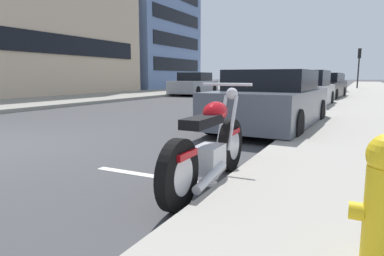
{
  "coord_description": "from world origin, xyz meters",
  "views": [
    {
      "loc": [
        -3.32,
        -5.83,
        1.21
      ],
      "look_at": [
        0.04,
        -4.14,
        0.63
      ],
      "focal_mm": 31.42,
      "sensor_mm": 36.0,
      "label": 1
    }
  ],
  "objects": [
    {
      "name": "parked_car_at_intersection",
      "position": [
        15.6,
        -4.01,
        0.66
      ],
      "size": [
        4.78,
        2.14,
        1.38
      ],
      "rotation": [
        0.0,
        0.0,
        -0.07
      ],
      "color": "black",
      "rests_on": "ground"
    },
    {
      "name": "parked_car_behind_motorcycle",
      "position": [
        9.95,
        -3.83,
        0.67
      ],
      "size": [
        4.25,
        2.06,
        1.42
      ],
      "rotation": [
        0.0,
        0.0,
        -0.04
      ],
      "color": "gray",
      "rests_on": "ground"
    },
    {
      "name": "car_opposite_curb",
      "position": [
        16.36,
        3.88,
        0.67
      ],
      "size": [
        4.47,
        2.02,
        1.45
      ],
      "rotation": [
        0.0,
        0.0,
        3.19
      ],
      "color": "gray",
      "rests_on": "ground"
    },
    {
      "name": "traffic_signal_near_corner",
      "position": [
        30.62,
        -5.49,
        2.68
      ],
      "size": [
        0.36,
        0.28,
        3.51
      ],
      "color": "black",
      "rests_on": "sidewalk_near_curb"
    },
    {
      "name": "parking_stall_stripe",
      "position": [
        0.0,
        -3.89,
        0.0
      ],
      "size": [
        0.12,
        2.2,
        0.01
      ],
      "primitive_type": "cube",
      "color": "silver",
      "rests_on": "ground"
    },
    {
      "name": "sidewalk_far_curb",
      "position": [
        12.0,
        6.99,
        0.07
      ],
      "size": [
        120.0,
        5.0,
        0.14
      ],
      "primitive_type": "cube",
      "color": "gray",
      "rests_on": "ground"
    },
    {
      "name": "townhouse_behind_pole",
      "position": [
        23.94,
        13.64,
        5.09
      ],
      "size": [
        9.71,
        8.78,
        10.17
      ],
      "color": "#6B84B2",
      "rests_on": "ground"
    },
    {
      "name": "parked_car_near_corner",
      "position": [
        21.59,
        -3.89,
        0.65
      ],
      "size": [
        4.14,
        2.03,
        1.36
      ],
      "rotation": [
        0.0,
        0.0,
        -0.06
      ],
      "color": "black",
      "rests_on": "ground"
    },
    {
      "name": "parked_car_mid_block",
      "position": [
        4.38,
        -4.01,
        0.64
      ],
      "size": [
        4.25,
        2.04,
        1.35
      ],
      "rotation": [
        0.0,
        0.0,
        -0.04
      ],
      "color": "#4C515B",
      "rests_on": "ground"
    },
    {
      "name": "parked_motorcycle",
      "position": [
        -0.02,
        -4.39,
        0.44
      ],
      "size": [
        2.14,
        0.62,
        1.13
      ],
      "rotation": [
        0.0,
        0.0,
        0.03
      ],
      "color": "black",
      "rests_on": "ground"
    }
  ]
}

